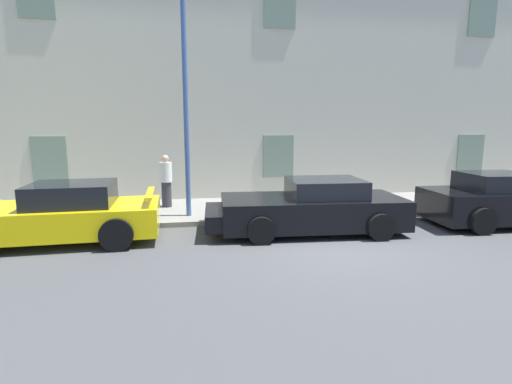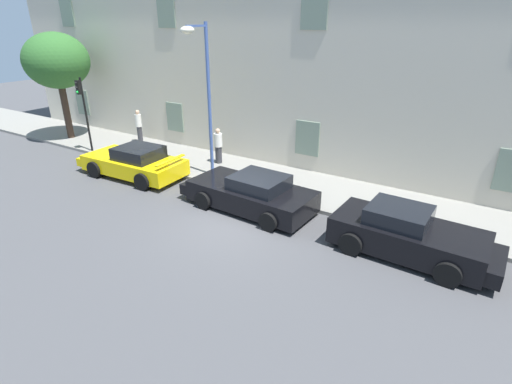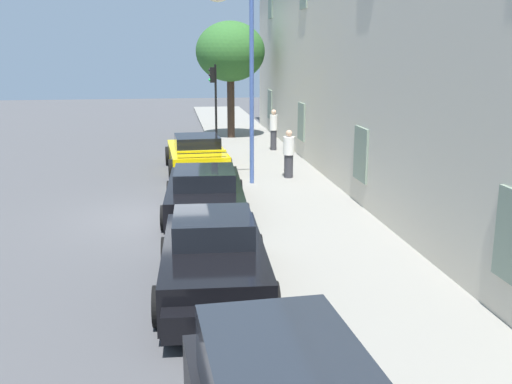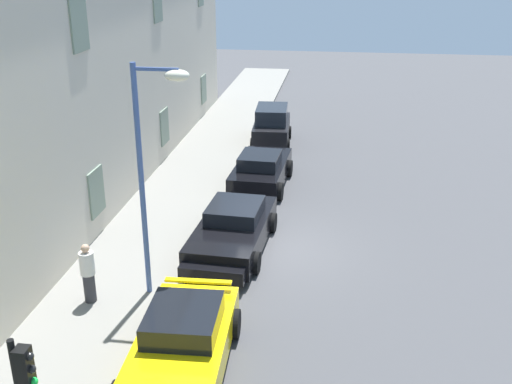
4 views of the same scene
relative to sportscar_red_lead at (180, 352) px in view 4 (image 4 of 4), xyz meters
The scene contains 9 objects.
ground_plane 6.50m from the sportscar_red_lead, 11.38° to the right, with size 80.00×80.00×0.00m, color #444447.
sidewalk 6.88m from the sportscar_red_lead, 22.42° to the left, with size 60.00×3.47×0.14m, color gray.
building_facade 10.58m from the sportscar_red_lead, 46.96° to the left, with size 38.47×5.39×11.34m.
sportscar_red_lead is the anchor object (origin of this frame).
sportscar_yellow_flank 6.06m from the sportscar_red_lead, ahead, with size 5.08×2.43×1.35m.
sportscar_white_middle 11.84m from the sportscar_red_lead, ahead, with size 4.68×2.24×1.43m.
hatchback_parked 17.32m from the sportscar_red_lead, ahead, with size 3.73×1.97×1.82m.
street_lamp 5.02m from the sportscar_red_lead, 22.24° to the left, with size 0.44×1.42×6.14m.
pedestrian_admiring 3.92m from the sportscar_red_lead, 51.44° to the left, with size 0.39×0.39×1.65m.
Camera 4 is at (-16.93, -1.89, 8.71)m, focal length 42.72 mm.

